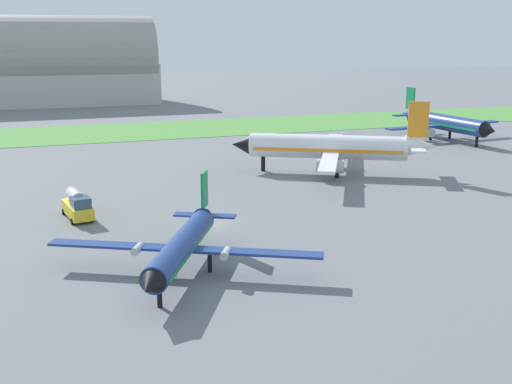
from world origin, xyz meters
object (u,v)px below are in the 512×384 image
at_px(airplane_parked_jet_far, 444,123).
at_px(airplane_foreground_turboprop, 183,244).
at_px(airplane_midfield_jet, 332,147).
at_px(fuel_truck_near_gate, 77,205).

distance_m(airplane_parked_jet_far, airplane_foreground_turboprop, 87.40).
bearing_deg(airplane_parked_jet_far, airplane_foreground_turboprop, -56.34).
relative_size(airplane_parked_jet_far, airplane_foreground_turboprop, 1.23).
distance_m(airplane_midfield_jet, fuel_truck_near_gate, 41.20).
xyz_separation_m(airplane_parked_jet_far, fuel_truck_near_gate, (-75.28, -34.24, -2.02)).
bearing_deg(airplane_midfield_jet, fuel_truck_near_gate, 46.39).
bearing_deg(airplane_midfield_jet, airplane_foreground_turboprop, 75.93).
bearing_deg(airplane_foreground_turboprop, fuel_truck_near_gate, -132.07).
relative_size(airplane_midfield_jet, airplane_foreground_turboprop, 1.28).
height_order(airplane_parked_jet_far, fuel_truck_near_gate, airplane_parked_jet_far).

